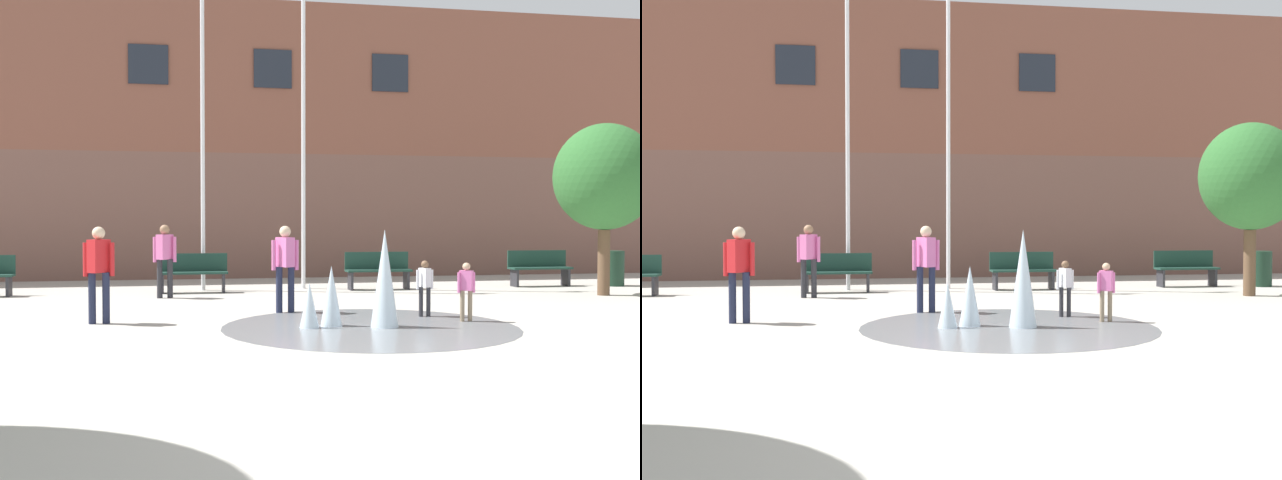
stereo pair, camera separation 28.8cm
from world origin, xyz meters
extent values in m
plane|color=#B2ADA3|center=(0.00, 0.00, 0.00)|extent=(100.00, 100.00, 0.00)
cube|color=brown|center=(0.00, 18.43, 1.81)|extent=(36.00, 6.00, 3.62)
cube|color=brown|center=(0.00, 18.43, 5.82)|extent=(36.00, 6.00, 4.42)
cube|color=#1E232D|center=(-3.50, 15.41, 6.05)|extent=(1.10, 0.06, 1.10)
cube|color=#1E232D|center=(0.00, 15.41, 6.05)|extent=(1.10, 0.06, 1.10)
cube|color=#1E232D|center=(3.50, 15.41, 6.05)|extent=(1.10, 0.06, 1.10)
cylinder|color=gray|center=(0.36, 5.33, 0.00)|extent=(4.71, 4.71, 0.01)
cone|color=silver|center=(0.58, 5.29, 0.78)|extent=(0.45, 0.45, 1.55)
cone|color=silver|center=(-0.22, 5.55, 0.48)|extent=(0.35, 0.35, 0.97)
cone|color=silver|center=(-0.61, 5.40, 0.36)|extent=(0.31, 0.31, 0.72)
cube|color=#28282D|center=(-6.37, 11.36, 0.22)|extent=(0.06, 0.40, 0.44)
cube|color=#28282D|center=(-3.04, 11.43, 0.22)|extent=(0.06, 0.40, 0.44)
cube|color=#28282D|center=(-1.64, 11.43, 0.22)|extent=(0.06, 0.40, 0.44)
cube|color=#19382D|center=(-2.34, 11.43, 0.47)|extent=(1.60, 0.44, 0.05)
cube|color=#19382D|center=(-2.34, 11.63, 0.70)|extent=(1.60, 0.04, 0.42)
cube|color=#28282D|center=(1.41, 11.44, 0.22)|extent=(0.06, 0.40, 0.44)
cube|color=#28282D|center=(2.81, 11.44, 0.22)|extent=(0.06, 0.40, 0.44)
cube|color=#19382D|center=(2.11, 11.44, 0.47)|extent=(1.60, 0.44, 0.05)
cube|color=#19382D|center=(2.11, 11.64, 0.70)|extent=(1.60, 0.04, 0.42)
cube|color=#28282D|center=(5.70, 11.57, 0.22)|extent=(0.06, 0.40, 0.44)
cube|color=#28282D|center=(7.10, 11.57, 0.22)|extent=(0.06, 0.40, 0.44)
cube|color=#19382D|center=(6.40, 11.57, 0.47)|extent=(1.60, 0.44, 0.05)
cube|color=#19382D|center=(6.40, 11.77, 0.70)|extent=(1.60, 0.04, 0.42)
cylinder|color=#89755B|center=(2.03, 5.67, 0.26)|extent=(0.07, 0.07, 0.52)
cylinder|color=#89755B|center=(2.17, 5.67, 0.26)|extent=(0.07, 0.07, 0.52)
cube|color=pink|center=(2.10, 5.67, 0.69)|extent=(0.24, 0.23, 0.33)
sphere|color=tan|center=(2.10, 5.67, 0.92)|extent=(0.13, 0.13, 0.13)
cylinder|color=pink|center=(1.97, 5.67, 0.65)|extent=(0.05, 0.05, 0.34)
cylinder|color=pink|center=(2.23, 5.67, 0.65)|extent=(0.05, 0.05, 0.34)
cylinder|color=#1E233D|center=(-0.83, 7.40, 0.42)|extent=(0.12, 0.12, 0.84)
cylinder|color=#1E233D|center=(-0.61, 7.40, 0.42)|extent=(0.12, 0.12, 0.84)
cube|color=pink|center=(-0.72, 7.40, 1.11)|extent=(0.34, 0.39, 0.54)
sphere|color=beige|center=(-0.72, 7.40, 1.48)|extent=(0.21, 0.21, 0.21)
cylinder|color=pink|center=(-0.93, 7.40, 1.05)|extent=(0.08, 0.08, 0.55)
cylinder|color=pink|center=(-0.51, 7.40, 1.05)|extent=(0.08, 0.08, 0.55)
cylinder|color=#28282D|center=(1.55, 6.40, 0.26)|extent=(0.07, 0.07, 0.52)
cylinder|color=#28282D|center=(1.68, 6.40, 0.26)|extent=(0.07, 0.07, 0.52)
cube|color=white|center=(1.61, 6.40, 0.69)|extent=(0.19, 0.24, 0.33)
sphere|color=brown|center=(1.61, 6.40, 0.92)|extent=(0.13, 0.13, 0.13)
cylinder|color=white|center=(1.48, 6.40, 0.65)|extent=(0.05, 0.05, 0.34)
cylinder|color=white|center=(1.74, 6.40, 0.65)|extent=(0.05, 0.05, 0.34)
cylinder|color=#28282D|center=(-3.06, 10.38, 0.42)|extent=(0.12, 0.12, 0.84)
cylinder|color=#28282D|center=(-2.84, 10.38, 0.42)|extent=(0.12, 0.12, 0.84)
cube|color=pink|center=(-2.95, 10.38, 1.11)|extent=(0.38, 0.39, 0.54)
sphere|color=#997051|center=(-2.95, 10.38, 1.48)|extent=(0.21, 0.21, 0.21)
cylinder|color=pink|center=(-3.16, 10.38, 1.05)|extent=(0.08, 0.08, 0.55)
cylinder|color=pink|center=(-2.74, 10.38, 1.05)|extent=(0.08, 0.08, 0.55)
cylinder|color=#1E233D|center=(-4.02, 6.49, 0.42)|extent=(0.12, 0.12, 0.84)
cylinder|color=#1E233D|center=(-3.80, 6.49, 0.42)|extent=(0.12, 0.12, 0.84)
cube|color=red|center=(-3.91, 6.49, 1.11)|extent=(0.37, 0.39, 0.54)
sphere|color=beige|center=(-3.91, 6.49, 1.48)|extent=(0.21, 0.21, 0.21)
cylinder|color=red|center=(-4.12, 6.49, 1.05)|extent=(0.08, 0.08, 0.55)
cylinder|color=red|center=(-3.70, 6.49, 1.05)|extent=(0.08, 0.08, 0.55)
cylinder|color=silver|center=(-2.09, 12.04, 4.17)|extent=(0.10, 0.10, 8.34)
cylinder|color=silver|center=(0.36, 12.04, 4.12)|extent=(0.10, 0.10, 8.25)
cylinder|color=#193323|center=(8.30, 11.37, 0.45)|extent=(0.56, 0.56, 0.90)
cylinder|color=brown|center=(6.75, 9.22, 0.74)|extent=(0.26, 0.26, 1.47)
ellipsoid|color=#2D662D|center=(6.75, 9.22, 2.66)|extent=(2.24, 2.24, 2.38)
camera|label=1|loc=(-2.54, -6.14, 1.71)|focal=42.00mm
camera|label=2|loc=(-2.25, -6.19, 1.71)|focal=42.00mm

